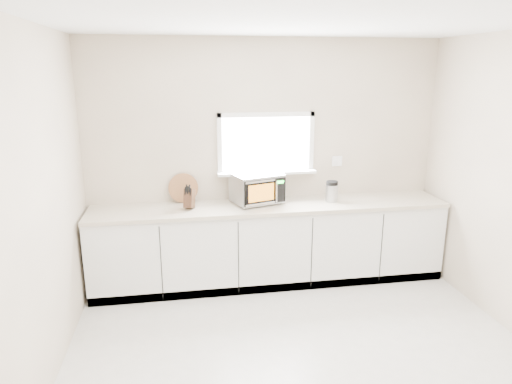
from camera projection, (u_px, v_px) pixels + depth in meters
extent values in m
plane|color=beige|center=(311.00, 374.00, 3.65)|extent=(4.00, 4.00, 0.00)
cube|color=beige|center=(266.00, 161.00, 5.20)|extent=(4.00, 0.02, 2.70)
cube|color=white|center=(266.00, 144.00, 5.13)|extent=(1.00, 0.02, 0.60)
cube|color=white|center=(267.00, 172.00, 5.16)|extent=(1.12, 0.16, 0.03)
cube|color=white|center=(266.00, 115.00, 5.04)|extent=(1.10, 0.04, 0.05)
cube|color=white|center=(266.00, 172.00, 5.20)|extent=(1.10, 0.04, 0.05)
cube|color=white|center=(220.00, 145.00, 5.04)|extent=(0.05, 0.04, 0.70)
cube|color=white|center=(311.00, 143.00, 5.20)|extent=(0.05, 0.04, 0.70)
cube|color=white|center=(337.00, 161.00, 5.34)|extent=(0.12, 0.01, 0.12)
cube|color=silver|center=(270.00, 245.00, 5.15)|extent=(3.92, 0.60, 0.88)
cube|color=#BCB49B|center=(271.00, 206.00, 5.02)|extent=(3.92, 0.64, 0.04)
cylinder|color=black|center=(245.00, 208.00, 4.86)|extent=(0.02, 0.02, 0.02)
cylinder|color=black|center=(234.00, 201.00, 5.13)|extent=(0.02, 0.02, 0.02)
cylinder|color=black|center=(280.00, 203.00, 5.05)|extent=(0.02, 0.02, 0.02)
cylinder|color=black|center=(267.00, 196.00, 5.31)|extent=(0.02, 0.02, 0.02)
cube|color=#AAACB1|center=(257.00, 188.00, 5.05)|extent=(0.61, 0.53, 0.31)
cube|color=black|center=(265.00, 192.00, 4.87)|extent=(0.47, 0.16, 0.27)
cube|color=#FF9D26|center=(261.00, 193.00, 4.84)|extent=(0.29, 0.09, 0.19)
cylinder|color=silver|center=(277.00, 191.00, 4.90)|extent=(0.02, 0.02, 0.24)
cube|color=black|center=(280.00, 190.00, 4.94)|extent=(0.12, 0.04, 0.27)
cube|color=#19FF33|center=(280.00, 182.00, 4.92)|extent=(0.08, 0.03, 0.03)
cube|color=silver|center=(257.00, 174.00, 5.00)|extent=(0.61, 0.53, 0.01)
cube|color=#412817|center=(189.00, 198.00, 4.84)|extent=(0.14, 0.21, 0.23)
cube|color=black|center=(185.00, 191.00, 4.77)|extent=(0.02, 0.04, 0.08)
cube|color=black|center=(188.00, 190.00, 4.77)|extent=(0.02, 0.04, 0.08)
cube|color=black|center=(190.00, 192.00, 4.77)|extent=(0.02, 0.04, 0.08)
cube|color=black|center=(187.00, 188.00, 4.76)|extent=(0.02, 0.04, 0.08)
cube|color=black|center=(190.00, 188.00, 4.76)|extent=(0.02, 0.04, 0.08)
cylinder|color=#97683A|center=(183.00, 188.00, 5.06)|extent=(0.33, 0.08, 0.33)
cylinder|color=#AAACB1|center=(332.00, 193.00, 5.12)|extent=(0.17, 0.17, 0.19)
cylinder|color=black|center=(332.00, 183.00, 5.09)|extent=(0.17, 0.17, 0.05)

